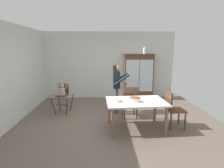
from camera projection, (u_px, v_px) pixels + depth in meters
name	position (u px, v px, depth m)	size (l,w,h in m)	color
ground_plane	(111.00, 122.00, 5.04)	(6.24, 6.24, 0.00)	#66564C
wall_back	(109.00, 65.00, 7.36)	(5.32, 0.06, 2.70)	silver
wall_left	(10.00, 75.00, 4.68)	(0.06, 5.32, 2.70)	silver
china_cabinet	(138.00, 77.00, 7.23)	(1.20, 0.48, 1.83)	#4C3323
ceramic_vase	(145.00, 51.00, 7.05)	(0.13, 0.13, 0.27)	white
high_chair_with_toddler	(62.00, 93.00, 5.66)	(0.67, 0.76, 0.95)	#4C3323
adult_person	(117.00, 83.00, 5.61)	(0.50, 0.49, 1.53)	#47474C
dining_table	(136.00, 104.00, 4.51)	(1.52, 1.07, 0.74)	silver
birthday_cake	(135.00, 100.00, 4.41)	(0.28, 0.28, 0.19)	white
serving_bowl	(119.00, 101.00, 4.42)	(0.18, 0.18, 0.06)	#C6AD93
dining_chair_far_side	(130.00, 100.00, 5.22)	(0.47, 0.47, 0.96)	#4C3323
dining_chair_right_end	(172.00, 107.00, 4.62)	(0.45, 0.45, 0.96)	#4C3323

